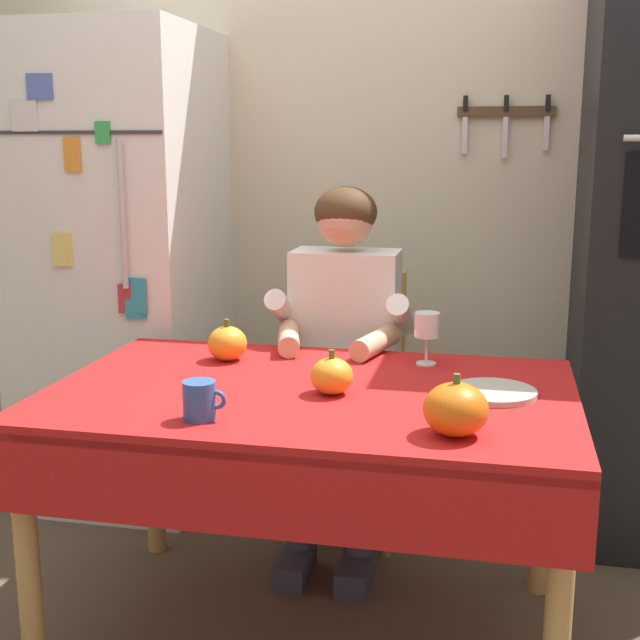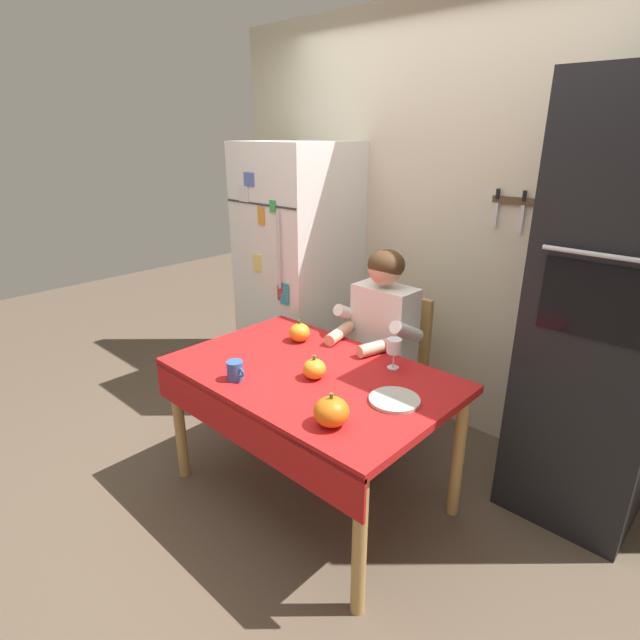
{
  "view_description": "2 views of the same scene",
  "coord_description": "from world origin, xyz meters",
  "px_view_note": "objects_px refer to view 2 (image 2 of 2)",
  "views": [
    {
      "loc": [
        0.48,
        -2.01,
        1.39
      ],
      "look_at": [
        0.01,
        0.18,
        0.91
      ],
      "focal_mm": 47.05,
      "sensor_mm": 36.0,
      "label": 1
    },
    {
      "loc": [
        1.56,
        -1.5,
        1.85
      ],
      "look_at": [
        -0.09,
        0.27,
        0.94
      ],
      "focal_mm": 28.05,
      "sensor_mm": 36.0,
      "label": 2
    }
  ],
  "objects_px": {
    "wall_oven": "(607,317)",
    "serving_tray": "(394,400)",
    "chair_behind_person": "(394,362)",
    "dining_table": "(308,388)",
    "pumpkin_large": "(331,412)",
    "wine_glass": "(394,347)",
    "pumpkin_small": "(314,369)",
    "refrigerator": "(299,272)",
    "coffee_mug": "(235,371)",
    "seated_person": "(377,337)",
    "pumpkin_medium": "(299,332)"
  },
  "relations": [
    {
      "from": "dining_table",
      "to": "pumpkin_large",
      "type": "bearing_deg",
      "value": -33.87
    },
    {
      "from": "wall_oven",
      "to": "pumpkin_large",
      "type": "xyz_separation_m",
      "value": [
        -0.65,
        -1.19,
        -0.25
      ]
    },
    {
      "from": "seated_person",
      "to": "pumpkin_large",
      "type": "relative_size",
      "value": 8.43
    },
    {
      "from": "coffee_mug",
      "to": "pumpkin_small",
      "type": "xyz_separation_m",
      "value": [
        0.26,
        0.27,
        0.0
      ]
    },
    {
      "from": "refrigerator",
      "to": "chair_behind_person",
      "type": "relative_size",
      "value": 1.94
    },
    {
      "from": "wall_oven",
      "to": "dining_table",
      "type": "distance_m",
      "value": 1.45
    },
    {
      "from": "wine_glass",
      "to": "pumpkin_large",
      "type": "xyz_separation_m",
      "value": [
        0.12,
        -0.6,
        -0.05
      ]
    },
    {
      "from": "pumpkin_large",
      "to": "pumpkin_medium",
      "type": "height_order",
      "value": "pumpkin_large"
    },
    {
      "from": "dining_table",
      "to": "pumpkin_large",
      "type": "relative_size",
      "value": 9.48
    },
    {
      "from": "pumpkin_small",
      "to": "serving_tray",
      "type": "bearing_deg",
      "value": 10.7
    },
    {
      "from": "wine_glass",
      "to": "pumpkin_small",
      "type": "xyz_separation_m",
      "value": [
        -0.22,
        -0.35,
        -0.07
      ]
    },
    {
      "from": "chair_behind_person",
      "to": "wine_glass",
      "type": "relative_size",
      "value": 5.88
    },
    {
      "from": "pumpkin_medium",
      "to": "pumpkin_small",
      "type": "relative_size",
      "value": 1.06
    },
    {
      "from": "chair_behind_person",
      "to": "serving_tray",
      "type": "distance_m",
      "value": 0.92
    },
    {
      "from": "chair_behind_person",
      "to": "pumpkin_small",
      "type": "xyz_separation_m",
      "value": [
        0.09,
        -0.81,
        0.28
      ]
    },
    {
      "from": "dining_table",
      "to": "pumpkin_large",
      "type": "xyz_separation_m",
      "value": [
        0.4,
        -0.27,
        0.14
      ]
    },
    {
      "from": "chair_behind_person",
      "to": "pumpkin_medium",
      "type": "bearing_deg",
      "value": -118.06
    },
    {
      "from": "refrigerator",
      "to": "pumpkin_small",
      "type": "distance_m",
      "value": 1.36
    },
    {
      "from": "pumpkin_small",
      "to": "wine_glass",
      "type": "bearing_deg",
      "value": 58.28
    },
    {
      "from": "pumpkin_large",
      "to": "serving_tray",
      "type": "distance_m",
      "value": 0.34
    },
    {
      "from": "coffee_mug",
      "to": "serving_tray",
      "type": "relative_size",
      "value": 0.47
    },
    {
      "from": "chair_behind_person",
      "to": "coffee_mug",
      "type": "bearing_deg",
      "value": -99.11
    },
    {
      "from": "pumpkin_small",
      "to": "refrigerator",
      "type": "bearing_deg",
      "value": 138.39
    },
    {
      "from": "wall_oven",
      "to": "chair_behind_person",
      "type": "height_order",
      "value": "wall_oven"
    },
    {
      "from": "wall_oven",
      "to": "wine_glass",
      "type": "relative_size",
      "value": 13.27
    },
    {
      "from": "chair_behind_person",
      "to": "pumpkin_small",
      "type": "distance_m",
      "value": 0.86
    },
    {
      "from": "refrigerator",
      "to": "pumpkin_small",
      "type": "height_order",
      "value": "refrigerator"
    },
    {
      "from": "seated_person",
      "to": "coffee_mug",
      "type": "bearing_deg",
      "value": -101.0
    },
    {
      "from": "dining_table",
      "to": "pumpkin_small",
      "type": "relative_size",
      "value": 11.73
    },
    {
      "from": "coffee_mug",
      "to": "pumpkin_large",
      "type": "relative_size",
      "value": 0.72
    },
    {
      "from": "coffee_mug",
      "to": "serving_tray",
      "type": "height_order",
      "value": "coffee_mug"
    },
    {
      "from": "chair_behind_person",
      "to": "wall_oven",
      "type": "bearing_deg",
      "value": 6.89
    },
    {
      "from": "chair_behind_person",
      "to": "seated_person",
      "type": "xyz_separation_m",
      "value": [
        0.0,
        -0.19,
        0.23
      ]
    },
    {
      "from": "dining_table",
      "to": "serving_tray",
      "type": "distance_m",
      "value": 0.49
    },
    {
      "from": "chair_behind_person",
      "to": "wine_glass",
      "type": "distance_m",
      "value": 0.65
    },
    {
      "from": "wall_oven",
      "to": "wine_glass",
      "type": "height_order",
      "value": "wall_oven"
    },
    {
      "from": "wall_oven",
      "to": "pumpkin_large",
      "type": "bearing_deg",
      "value": -118.66
    },
    {
      "from": "wine_glass",
      "to": "pumpkin_large",
      "type": "distance_m",
      "value": 0.61
    },
    {
      "from": "chair_behind_person",
      "to": "coffee_mug",
      "type": "relative_size",
      "value": 8.72
    },
    {
      "from": "pumpkin_medium",
      "to": "serving_tray",
      "type": "relative_size",
      "value": 0.56
    },
    {
      "from": "wall_oven",
      "to": "serving_tray",
      "type": "height_order",
      "value": "wall_oven"
    },
    {
      "from": "wall_oven",
      "to": "pumpkin_small",
      "type": "distance_m",
      "value": 1.39
    },
    {
      "from": "serving_tray",
      "to": "pumpkin_large",
      "type": "bearing_deg",
      "value": -103.62
    },
    {
      "from": "pumpkin_medium",
      "to": "serving_tray",
      "type": "bearing_deg",
      "value": -13.82
    },
    {
      "from": "coffee_mug",
      "to": "wine_glass",
      "type": "xyz_separation_m",
      "value": [
        0.48,
        0.62,
        0.07
      ]
    },
    {
      "from": "wall_oven",
      "to": "wine_glass",
      "type": "distance_m",
      "value": 0.99
    },
    {
      "from": "wall_oven",
      "to": "pumpkin_small",
      "type": "relative_size",
      "value": 17.59
    },
    {
      "from": "chair_behind_person",
      "to": "refrigerator",
      "type": "bearing_deg",
      "value": 174.4
    },
    {
      "from": "seated_person",
      "to": "pumpkin_medium",
      "type": "height_order",
      "value": "seated_person"
    },
    {
      "from": "wall_oven",
      "to": "serving_tray",
      "type": "bearing_deg",
      "value": -123.53
    }
  ]
}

